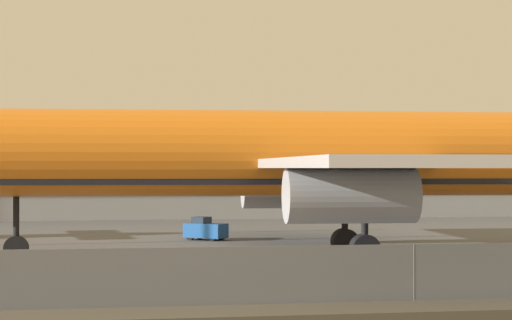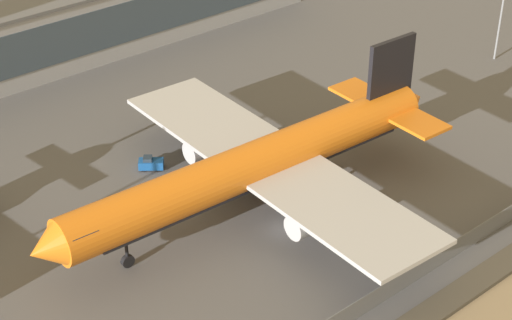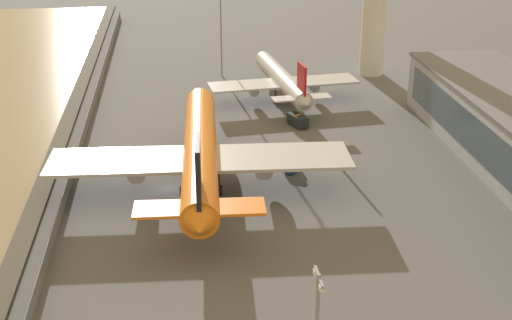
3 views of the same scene
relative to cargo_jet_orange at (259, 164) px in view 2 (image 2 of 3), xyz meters
name	(u,v)px [view 2 (image 2 of 3)]	position (x,y,z in m)	size (l,w,h in m)	color
ground_plane	(285,230)	(-0.67, -5.31, -6.32)	(500.00, 500.00, 0.00)	#565659
shoreline_seawall	(421,320)	(-0.67, -25.81, -6.07)	(320.00, 3.00, 0.50)	#474238
perimeter_fence	(388,290)	(-0.67, -21.31, -5.10)	(280.00, 0.10, 2.43)	slate
cargo_jet_orange	(259,164)	(0.00, 0.00, 0.00)	(56.43, 48.31, 16.55)	orange
baggage_tug	(151,163)	(-4.85, 15.93, -5.51)	(3.49, 3.26, 1.80)	#19519E
terminal_building	(64,16)	(6.13, 56.36, -0.49)	(89.62, 19.53, 11.64)	#9EA3AD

